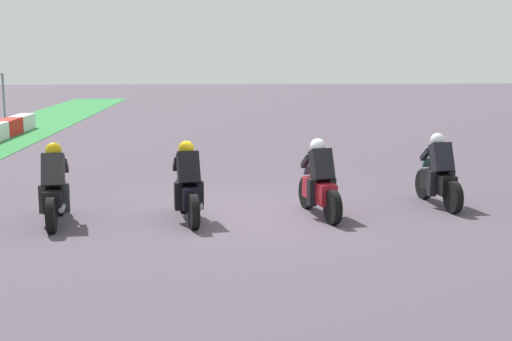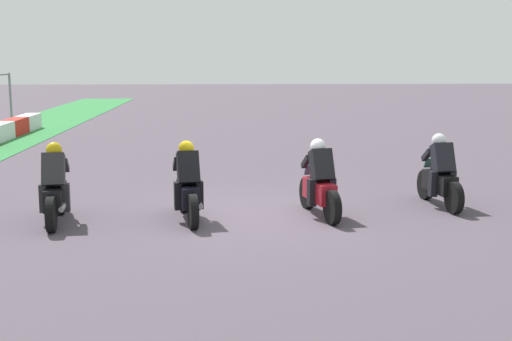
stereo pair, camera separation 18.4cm
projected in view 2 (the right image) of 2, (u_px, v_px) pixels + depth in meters
The scene contains 5 objects.
ground_plane at pixel (255, 215), 13.37m from camera, with size 120.00×120.00×0.00m, color #4B414C.
rider_lane_a at pixel (440, 177), 14.05m from camera, with size 2.04×0.58×1.51m.
rider_lane_b at pixel (320, 185), 13.19m from camera, with size 2.02×0.65×1.51m.
rider_lane_c at pixel (188, 188), 12.87m from camera, with size 2.03×0.62×1.51m.
rider_lane_d at pixel (55, 190), 12.65m from camera, with size 2.04×0.58×1.51m.
Camera 2 is at (-13.03, 0.49, 3.11)m, focal length 47.76 mm.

